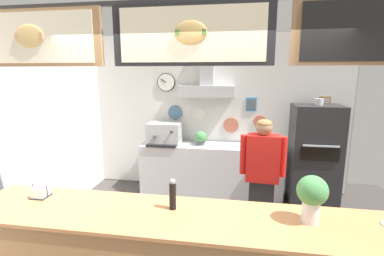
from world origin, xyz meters
The scene contains 11 objects.
back_wall_assembly centered at (-0.01, 2.43, 1.54)m, with size 4.73×2.96×2.86m.
back_prep_counter centered at (-0.06, 2.23, 0.45)m, with size 2.49×0.57×0.91m.
pizza_oven centered at (1.63, 2.04, 0.84)m, with size 0.74×0.65×1.78m.
shop_worker centered at (0.72, 0.88, 0.88)m, with size 0.57×0.25×1.62m.
espresso_machine centered at (-0.89, 2.21, 1.10)m, with size 0.58×0.48×0.38m.
potted_rosemary centered at (0.97, 2.27, 1.01)m, with size 0.13×0.13×0.18m.
potted_oregano centered at (0.56, 2.25, 1.01)m, with size 0.12×0.12×0.18m.
potted_basil centered at (-0.24, 2.23, 1.05)m, with size 0.22×0.22×0.25m.
pepper_grinder centered at (-0.13, -0.41, 1.15)m, with size 0.06×0.06×0.28m.
napkin_holder centered at (-1.42, -0.38, 1.06)m, with size 0.16×0.15×0.12m.
basil_vase centered at (0.99, -0.45, 1.23)m, with size 0.24×0.24×0.38m.
Camera 1 is at (0.40, -2.63, 2.17)m, focal length 26.59 mm.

